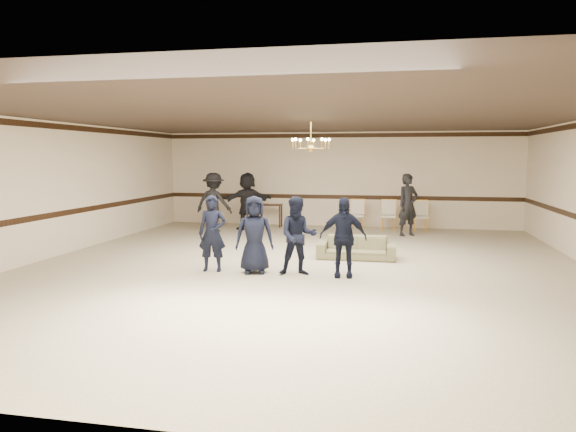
# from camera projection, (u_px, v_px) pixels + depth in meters

# --- Properties ---
(room) EXTENTS (12.01, 14.01, 3.21)m
(room) POSITION_uv_depth(u_px,v_px,m) (303.00, 193.00, 11.24)
(room) COLOR beige
(room) RESTS_ON ground
(chair_rail) EXTENTS (12.00, 0.02, 0.14)m
(chair_rail) POSITION_uv_depth(u_px,v_px,m) (338.00, 197.00, 18.11)
(chair_rail) COLOR black
(chair_rail) RESTS_ON wall_back
(crown_molding) EXTENTS (12.00, 0.02, 0.14)m
(crown_molding) POSITION_uv_depth(u_px,v_px,m) (338.00, 135.00, 17.88)
(crown_molding) COLOR black
(crown_molding) RESTS_ON wall_back
(chandelier) EXTENTS (0.94, 0.94, 0.89)m
(chandelier) POSITION_uv_depth(u_px,v_px,m) (311.00, 134.00, 12.07)
(chandelier) COLOR gold
(chandelier) RESTS_ON ceiling
(boy_a) EXTENTS (0.61, 0.44, 1.58)m
(boy_a) POSITION_uv_depth(u_px,v_px,m) (212.00, 233.00, 10.96)
(boy_a) COLOR black
(boy_a) RESTS_ON floor
(boy_b) EXTENTS (0.87, 0.68, 1.58)m
(boy_b) POSITION_uv_depth(u_px,v_px,m) (254.00, 235.00, 10.79)
(boy_b) COLOR black
(boy_b) RESTS_ON floor
(boy_c) EXTENTS (0.88, 0.75, 1.58)m
(boy_c) POSITION_uv_depth(u_px,v_px,m) (298.00, 236.00, 10.61)
(boy_c) COLOR black
(boy_c) RESTS_ON floor
(boy_d) EXTENTS (0.96, 0.46, 1.58)m
(boy_d) POSITION_uv_depth(u_px,v_px,m) (343.00, 237.00, 10.43)
(boy_d) COLOR black
(boy_d) RESTS_ON floor
(settee) EXTENTS (1.82, 0.72, 0.53)m
(settee) POSITION_uv_depth(u_px,v_px,m) (356.00, 247.00, 12.35)
(settee) COLOR #7E7F55
(settee) RESTS_ON floor
(adult_left) EXTENTS (1.30, 0.87, 1.87)m
(adult_left) POSITION_uv_depth(u_px,v_px,m) (214.00, 202.00, 16.76)
(adult_left) COLOR black
(adult_left) RESTS_ON floor
(adult_mid) EXTENTS (1.77, 1.35, 1.87)m
(adult_mid) POSITION_uv_depth(u_px,v_px,m) (247.00, 201.00, 17.27)
(adult_mid) COLOR black
(adult_mid) RESTS_ON floor
(adult_right) EXTENTS (0.81, 0.76, 1.87)m
(adult_right) POSITION_uv_depth(u_px,v_px,m) (408.00, 205.00, 15.88)
(adult_right) COLOR black
(adult_right) RESTS_ON floor
(banquet_chair_left) EXTENTS (0.51, 0.51, 0.97)m
(banquet_chair_left) POSITION_uv_depth(u_px,v_px,m) (357.00, 215.00, 17.21)
(banquet_chair_left) COLOR beige
(banquet_chair_left) RESTS_ON floor
(banquet_chair_mid) EXTENTS (0.48, 0.48, 0.97)m
(banquet_chair_mid) POSITION_uv_depth(u_px,v_px,m) (389.00, 216.00, 17.02)
(banquet_chair_mid) COLOR beige
(banquet_chair_mid) RESTS_ON floor
(banquet_chair_right) EXTENTS (0.50, 0.50, 0.97)m
(banquet_chair_right) POSITION_uv_depth(u_px,v_px,m) (421.00, 216.00, 16.82)
(banquet_chair_right) COLOR beige
(banquet_chair_right) RESTS_ON floor
(console_table) EXTENTS (0.95, 0.47, 0.77)m
(console_table) POSITION_uv_depth(u_px,v_px,m) (269.00, 215.00, 18.01)
(console_table) COLOR black
(console_table) RESTS_ON floor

